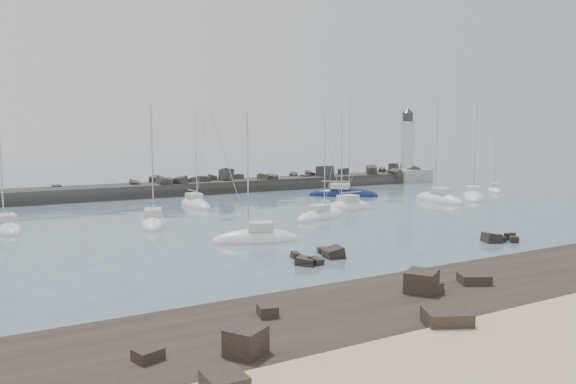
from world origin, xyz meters
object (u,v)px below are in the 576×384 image
at_px(sailboat_3, 153,224).
at_px(sailboat_11, 494,191).
at_px(sailboat_7, 343,195).
at_px(sailboat_6, 321,217).
at_px(sailboat_1, 6,229).
at_px(sailboat_8, 345,208).
at_px(sailboat_10, 473,197).
at_px(sailboat_5, 195,205).
at_px(sailboat_9, 439,200).
at_px(lighthouse, 407,165).
at_px(sailboat_4, 256,240).

bearing_deg(sailboat_3, sailboat_11, 4.29).
bearing_deg(sailboat_7, sailboat_6, -132.22).
bearing_deg(sailboat_6, sailboat_1, 163.96).
relative_size(sailboat_1, sailboat_7, 0.80).
distance_m(sailboat_8, sailboat_10, 22.60).
height_order(sailboat_6, sailboat_7, sailboat_7).
bearing_deg(sailboat_5, sailboat_9, -21.06).
bearing_deg(sailboat_8, sailboat_5, 140.18).
xyz_separation_m(sailboat_9, sailboat_11, (16.43, 4.40, -0.02)).
bearing_deg(sailboat_10, sailboat_7, 140.61).
relative_size(lighthouse, sailboat_8, 1.11).
xyz_separation_m(sailboat_5, sailboat_8, (14.64, -12.20, 0.01)).
bearing_deg(sailboat_9, lighthouse, 56.01).
xyz_separation_m(sailboat_8, sailboat_10, (22.60, 0.37, -0.02)).
relative_size(lighthouse, sailboat_3, 1.11).
relative_size(lighthouse, sailboat_9, 1.01).
bearing_deg(sailboat_10, lighthouse, 67.37).
xyz_separation_m(sailboat_7, sailboat_8, (-8.34, -12.08, 0.01)).
bearing_deg(sailboat_5, sailboat_10, -17.63).
distance_m(sailboat_3, sailboat_11, 56.02).
bearing_deg(sailboat_3, sailboat_6, -14.75).
distance_m(lighthouse, sailboat_9, 31.47).
height_order(lighthouse, sailboat_9, lighthouse).
bearing_deg(sailboat_4, sailboat_9, 20.24).
relative_size(sailboat_6, sailboat_8, 0.96).
xyz_separation_m(lighthouse, sailboat_1, (-70.13, -21.57, -2.96)).
distance_m(sailboat_1, sailboat_4, 25.03).
xyz_separation_m(sailboat_1, sailboat_9, (52.62, -4.42, 0.02)).
bearing_deg(lighthouse, sailboat_6, -142.57).
height_order(lighthouse, sailboat_6, lighthouse).
bearing_deg(sailboat_7, sailboat_8, -124.63).
height_order(sailboat_4, sailboat_11, sailboat_4).
relative_size(sailboat_3, sailboat_8, 1.01).
bearing_deg(sailboat_1, sailboat_6, -16.04).
distance_m(sailboat_3, sailboat_8, 23.50).
bearing_deg(sailboat_11, sailboat_6, -167.21).
height_order(sailboat_8, sailboat_9, sailboat_9).
relative_size(lighthouse, sailboat_10, 0.99).
distance_m(sailboat_8, sailboat_9, 15.94).
height_order(lighthouse, sailboat_1, lighthouse).
height_order(sailboat_7, sailboat_10, sailboat_7).
xyz_separation_m(sailboat_4, sailboat_7, (26.72, 24.29, -0.00)).
bearing_deg(sailboat_11, sailboat_8, -171.51).
height_order(sailboat_7, sailboat_9, sailboat_7).
height_order(lighthouse, sailboat_3, lighthouse).
distance_m(sailboat_1, sailboat_10, 59.44).
height_order(lighthouse, sailboat_5, lighthouse).
height_order(sailboat_3, sailboat_10, sailboat_10).
distance_m(sailboat_5, sailboat_7, 22.98).
height_order(sailboat_3, sailboat_11, sailboat_3).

